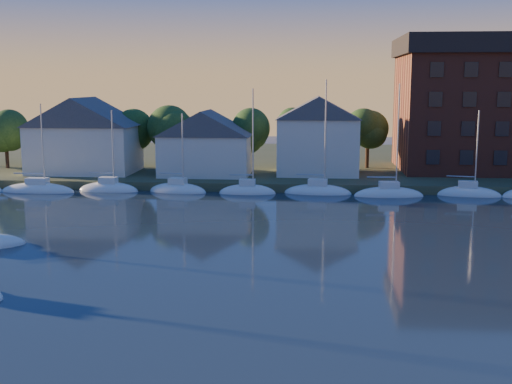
# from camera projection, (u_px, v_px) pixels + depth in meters

# --- Properties ---
(shoreline_land) EXTENTS (160.00, 50.00, 2.00)m
(shoreline_land) POSITION_uv_depth(u_px,v_px,m) (264.00, 165.00, 98.37)
(shoreline_land) COLOR #374126
(shoreline_land) RESTS_ON ground
(wooden_dock) EXTENTS (120.00, 3.00, 1.00)m
(wooden_dock) POSITION_uv_depth(u_px,v_px,m) (250.00, 189.00, 75.78)
(wooden_dock) COLOR brown
(wooden_dock) RESTS_ON ground
(clubhouse_west) EXTENTS (13.65, 9.45, 9.64)m
(clubhouse_west) POSITION_uv_depth(u_px,v_px,m) (84.00, 134.00, 82.59)
(clubhouse_west) COLOR silver
(clubhouse_west) RESTS_ON shoreline_land
(clubhouse_centre) EXTENTS (11.55, 8.40, 8.08)m
(clubhouse_centre) POSITION_uv_depth(u_px,v_px,m) (206.00, 142.00, 80.35)
(clubhouse_centre) COLOR silver
(clubhouse_centre) RESTS_ON shoreline_land
(clubhouse_east) EXTENTS (10.50, 8.40, 9.80)m
(clubhouse_east) POSITION_uv_depth(u_px,v_px,m) (318.00, 135.00, 80.95)
(clubhouse_east) COLOR silver
(clubhouse_east) RESTS_ON shoreline_land
(tree_line) EXTENTS (93.40, 5.40, 8.90)m
(tree_line) POSITION_uv_depth(u_px,v_px,m) (273.00, 123.00, 85.21)
(tree_line) COLOR #332217
(tree_line) RESTS_ON shoreline_land
(moored_fleet) EXTENTS (95.50, 2.40, 12.05)m
(moored_fleet) POSITION_uv_depth(u_px,v_px,m) (282.00, 193.00, 72.46)
(moored_fleet) COLOR silver
(moored_fleet) RESTS_ON ground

